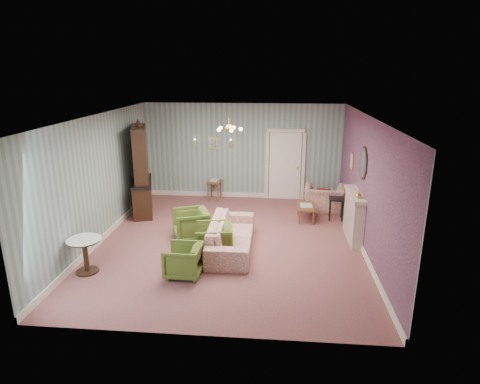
# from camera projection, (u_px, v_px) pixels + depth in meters

# --- Properties ---
(floor) EXTENTS (7.00, 7.00, 0.00)m
(floor) POSITION_uv_depth(u_px,v_px,m) (230.00, 242.00, 9.48)
(floor) COLOR #8E5352
(floor) RESTS_ON ground
(ceiling) EXTENTS (7.00, 7.00, 0.00)m
(ceiling) POSITION_uv_depth(u_px,v_px,m) (229.00, 116.00, 8.64)
(ceiling) COLOR white
(ceiling) RESTS_ON ground
(wall_back) EXTENTS (6.00, 0.00, 6.00)m
(wall_back) POSITION_uv_depth(u_px,v_px,m) (243.00, 152.00, 12.39)
(wall_back) COLOR slate
(wall_back) RESTS_ON ground
(wall_front) EXTENTS (6.00, 0.00, 6.00)m
(wall_front) POSITION_uv_depth(u_px,v_px,m) (201.00, 248.00, 5.72)
(wall_front) COLOR slate
(wall_front) RESTS_ON ground
(wall_left) EXTENTS (0.00, 7.00, 7.00)m
(wall_left) POSITION_uv_depth(u_px,v_px,m) (100.00, 179.00, 9.32)
(wall_left) COLOR slate
(wall_left) RESTS_ON ground
(wall_right) EXTENTS (0.00, 7.00, 7.00)m
(wall_right) POSITION_uv_depth(u_px,v_px,m) (367.00, 185.00, 8.80)
(wall_right) COLOR slate
(wall_right) RESTS_ON ground
(wall_right_floral) EXTENTS (0.00, 7.00, 7.00)m
(wall_right_floral) POSITION_uv_depth(u_px,v_px,m) (366.00, 185.00, 8.80)
(wall_right_floral) COLOR #B55A73
(wall_right_floral) RESTS_ON ground
(door) EXTENTS (1.12, 0.12, 2.16)m
(door) POSITION_uv_depth(u_px,v_px,m) (285.00, 165.00, 12.35)
(door) COLOR white
(door) RESTS_ON floor
(olive_chair_a) EXTENTS (0.66, 0.70, 0.70)m
(olive_chair_a) POSITION_uv_depth(u_px,v_px,m) (183.00, 259.00, 7.84)
(olive_chair_a) COLOR #516724
(olive_chair_a) RESTS_ON floor
(olive_chair_b) EXTENTS (0.81, 0.86, 0.78)m
(olive_chair_b) POSITION_uv_depth(u_px,v_px,m) (214.00, 239.00, 8.67)
(olive_chair_b) COLOR #516724
(olive_chair_b) RESTS_ON floor
(olive_chair_c) EXTENTS (0.96, 0.99, 0.80)m
(olive_chair_c) POSITION_uv_depth(u_px,v_px,m) (191.00, 223.00, 9.52)
(olive_chair_c) COLOR #516724
(olive_chair_c) RESTS_ON floor
(sofa_chintz) EXTENTS (0.70, 2.33, 0.91)m
(sofa_chintz) POSITION_uv_depth(u_px,v_px,m) (231.00, 230.00, 8.97)
(sofa_chintz) COLOR #A04044
(sofa_chintz) RESTS_ON floor
(wingback_chair) EXTENTS (1.17, 0.84, 0.95)m
(wingback_chair) POSITION_uv_depth(u_px,v_px,m) (324.00, 194.00, 11.50)
(wingback_chair) COLOR #A04044
(wingback_chair) RESTS_ON floor
(dresser) EXTENTS (0.96, 1.63, 2.56)m
(dresser) POSITION_uv_depth(u_px,v_px,m) (141.00, 168.00, 11.06)
(dresser) COLOR black
(dresser) RESTS_ON floor
(fireplace) EXTENTS (0.30, 1.40, 1.16)m
(fireplace) POSITION_uv_depth(u_px,v_px,m) (354.00, 216.00, 9.45)
(fireplace) COLOR beige
(fireplace) RESTS_ON floor
(mantel_vase) EXTENTS (0.15, 0.15, 0.15)m
(mantel_vase) POSITION_uv_depth(u_px,v_px,m) (358.00, 195.00, 8.88)
(mantel_vase) COLOR gold
(mantel_vase) RESTS_ON fireplace
(oval_mirror) EXTENTS (0.04, 0.76, 0.84)m
(oval_mirror) POSITION_uv_depth(u_px,v_px,m) (363.00, 163.00, 9.07)
(oval_mirror) COLOR white
(oval_mirror) RESTS_ON wall_right
(framed_print) EXTENTS (0.04, 0.34, 0.42)m
(framed_print) POSITION_uv_depth(u_px,v_px,m) (352.00, 161.00, 10.43)
(framed_print) COLOR gold
(framed_print) RESTS_ON wall_right
(coffee_table) EXTENTS (0.45, 0.80, 0.41)m
(coffee_table) POSITION_uv_depth(u_px,v_px,m) (306.00, 213.00, 10.80)
(coffee_table) COLOR brown
(coffee_table) RESTS_ON floor
(side_table_black) EXTENTS (0.43, 0.43, 0.60)m
(side_table_black) POSITION_uv_depth(u_px,v_px,m) (336.00, 209.00, 10.81)
(side_table_black) COLOR black
(side_table_black) RESTS_ON floor
(pedestal_table) EXTENTS (0.80, 0.80, 0.72)m
(pedestal_table) POSITION_uv_depth(u_px,v_px,m) (86.00, 256.00, 7.96)
(pedestal_table) COLOR black
(pedestal_table) RESTS_ON floor
(nesting_table) EXTENTS (0.44, 0.54, 0.65)m
(nesting_table) POSITION_uv_depth(u_px,v_px,m) (215.00, 189.00, 12.46)
(nesting_table) COLOR brown
(nesting_table) RESTS_ON floor
(gilt_mirror_back) EXTENTS (0.28, 0.06, 0.36)m
(gilt_mirror_back) POSITION_uv_depth(u_px,v_px,m) (213.00, 143.00, 12.36)
(gilt_mirror_back) COLOR gold
(gilt_mirror_back) RESTS_ON wall_back
(sconce_left) EXTENTS (0.16, 0.12, 0.30)m
(sconce_left) POSITION_uv_depth(u_px,v_px,m) (195.00, 143.00, 12.39)
(sconce_left) COLOR gold
(sconce_left) RESTS_ON wall_back
(sconce_right) EXTENTS (0.16, 0.12, 0.30)m
(sconce_right) POSITION_uv_depth(u_px,v_px,m) (231.00, 144.00, 12.29)
(sconce_right) COLOR gold
(sconce_right) RESTS_ON wall_back
(chandelier) EXTENTS (0.56, 0.56, 0.36)m
(chandelier) POSITION_uv_depth(u_px,v_px,m) (229.00, 129.00, 8.72)
(chandelier) COLOR gold
(chandelier) RESTS_ON ceiling
(burgundy_cushion) EXTENTS (0.41, 0.28, 0.39)m
(burgundy_cushion) POSITION_uv_depth(u_px,v_px,m) (323.00, 195.00, 11.36)
(burgundy_cushion) COLOR maroon
(burgundy_cushion) RESTS_ON wingback_chair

